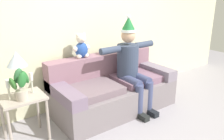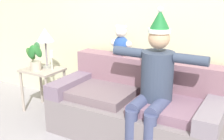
% 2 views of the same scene
% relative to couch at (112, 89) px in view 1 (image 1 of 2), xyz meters
% --- Properties ---
extents(ground_plane, '(10.00, 10.00, 0.00)m').
position_rel_couch_xyz_m(ground_plane, '(0.00, -1.02, -0.33)').
color(ground_plane, '#96919A').
extents(back_wall, '(7.00, 0.10, 2.70)m').
position_rel_couch_xyz_m(back_wall, '(0.00, 0.53, 1.02)').
color(back_wall, beige).
rests_on(back_wall, ground_plane).
extents(couch, '(1.93, 0.92, 0.86)m').
position_rel_couch_xyz_m(couch, '(0.00, 0.00, 0.00)').
color(couch, slate).
rests_on(couch, ground_plane).
extents(person_seated, '(1.02, 0.77, 1.50)m').
position_rel_couch_xyz_m(person_seated, '(0.25, -0.17, 0.42)').
color(person_seated, '#353F57').
rests_on(person_seated, ground_plane).
extents(teddy_bear, '(0.29, 0.17, 0.38)m').
position_rel_couch_xyz_m(teddy_bear, '(-0.37, 0.28, 0.70)').
color(teddy_bear, '#274B9D').
rests_on(teddy_bear, couch).
extents(side_table, '(0.51, 0.43, 0.61)m').
position_rel_couch_xyz_m(side_table, '(-1.40, -0.06, 0.17)').
color(side_table, '#A99C90').
rests_on(side_table, ground_plane).
extents(table_lamp, '(0.24, 0.24, 0.55)m').
position_rel_couch_xyz_m(table_lamp, '(-1.39, 0.02, 0.71)').
color(table_lamp, gray).
rests_on(table_lamp, side_table).
extents(potted_plant, '(0.26, 0.18, 0.39)m').
position_rel_couch_xyz_m(potted_plant, '(-1.42, -0.16, 0.47)').
color(potted_plant, '#BEB09E').
rests_on(potted_plant, side_table).
extents(candle_tall, '(0.04, 0.04, 0.26)m').
position_rel_couch_xyz_m(candle_tall, '(-1.54, -0.08, 0.45)').
color(candle_tall, beige).
rests_on(candle_tall, side_table).
extents(candle_short, '(0.04, 0.04, 0.27)m').
position_rel_couch_xyz_m(candle_short, '(-1.26, -0.02, 0.45)').
color(candle_short, beige).
rests_on(candle_short, side_table).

